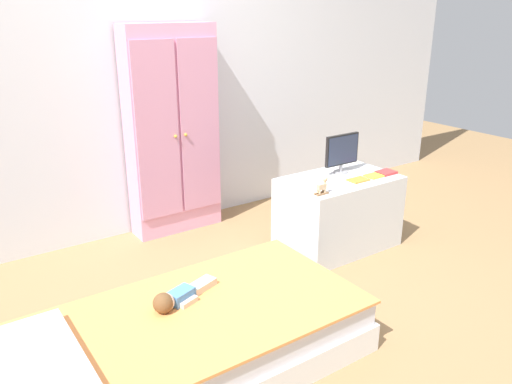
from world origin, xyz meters
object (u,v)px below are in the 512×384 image
(bed, at_px, (187,342))
(wardrobe, at_px, (173,132))
(book_yellow, at_px, (374,176))
(doll, at_px, (174,298))
(tv_monitor, at_px, (342,151))
(book_orange, at_px, (358,180))
(rocking_horse_toy, at_px, (322,186))
(tv_stand, at_px, (338,213))
(book_red, at_px, (386,172))

(bed, distance_m, wardrobe, 1.78)
(wardrobe, distance_m, book_yellow, 1.48)
(doll, distance_m, tv_monitor, 1.71)
(bed, relative_size, book_orange, 12.21)
(doll, bearing_deg, tv_monitor, 19.16)
(book_orange, bearing_deg, wardrobe, 129.02)
(rocking_horse_toy, distance_m, book_orange, 0.39)
(doll, xyz_separation_m, rocking_horse_toy, (1.18, 0.29, 0.25))
(doll, xyz_separation_m, wardrobe, (0.70, 1.41, 0.44))
(wardrobe, distance_m, book_orange, 1.38)
(doll, height_order, book_orange, book_orange)
(bed, xyz_separation_m, rocking_horse_toy, (1.18, 0.40, 0.43))
(book_orange, bearing_deg, tv_stand, 118.21)
(wardrobe, xyz_separation_m, book_yellow, (1.00, -1.05, -0.24))
(tv_monitor, bearing_deg, book_yellow, -57.99)
(rocking_horse_toy, bearing_deg, book_red, 5.37)
(wardrobe, distance_m, tv_monitor, 1.23)
(tv_monitor, bearing_deg, bed, -157.32)
(tv_stand, bearing_deg, doll, -162.73)
(wardrobe, relative_size, tv_monitor, 5.32)
(tv_monitor, height_order, book_yellow, tv_monitor)
(tv_monitor, relative_size, book_red, 2.22)
(tv_stand, height_order, book_orange, book_orange)
(bed, relative_size, doll, 4.41)
(book_orange, distance_m, book_yellow, 0.15)
(wardrobe, bearing_deg, book_orange, -50.98)
(tv_stand, distance_m, book_red, 0.44)
(bed, height_order, doll, doll)
(doll, height_order, tv_monitor, tv_monitor)
(bed, height_order, book_orange, book_orange)
(doll, xyz_separation_m, tv_stand, (1.50, 0.46, -0.06))
(tv_monitor, distance_m, book_orange, 0.25)
(tv_stand, relative_size, book_orange, 5.81)
(tv_monitor, height_order, book_orange, tv_monitor)
(wardrobe, distance_m, book_red, 1.56)
(wardrobe, bearing_deg, book_red, -43.05)
(bed, bearing_deg, book_red, 14.23)
(wardrobe, distance_m, rocking_horse_toy, 1.23)
(bed, relative_size, rocking_horse_toy, 14.92)
(rocking_horse_toy, relative_size, book_red, 0.88)
(bed, relative_size, book_yellow, 15.16)
(tv_monitor, bearing_deg, rocking_horse_toy, -147.44)
(doll, bearing_deg, wardrobe, 63.46)
(wardrobe, bearing_deg, doll, -116.54)
(book_yellow, bearing_deg, book_orange, 180.00)
(tv_stand, height_order, tv_monitor, tv_monitor)
(wardrobe, height_order, book_orange, wardrobe)
(doll, distance_m, wardrobe, 1.63)
(rocking_horse_toy, height_order, book_orange, rocking_horse_toy)
(bed, bearing_deg, doll, 90.10)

